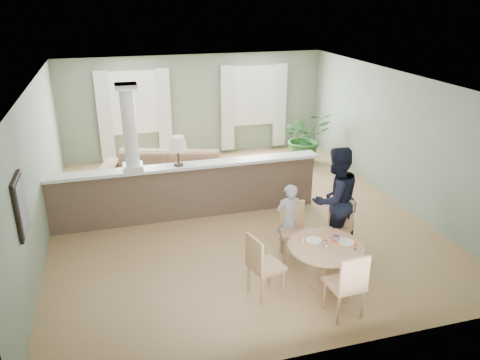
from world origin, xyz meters
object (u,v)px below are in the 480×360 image
object	(u,v)px
chair_side	(262,263)
man_person	(335,200)
chair_near	(348,283)
child_person	(289,218)
sofa	(166,174)
dining_table	(326,253)
chair_far_man	(338,225)
houseplant	(305,137)
chair_far_boy	(293,227)

from	to	relation	value
chair_side	man_person	bearing A→B (deg)	-73.13
chair_near	child_person	world-z (taller)	child_person
sofa	man_person	distance (m)	4.09
child_person	dining_table	bearing A→B (deg)	97.64
sofa	dining_table	world-z (taller)	sofa
dining_table	chair_far_man	world-z (taller)	chair_far_man
houseplant	man_person	world-z (taller)	man_person
chair_far_boy	dining_table	bearing A→B (deg)	-71.64
chair_near	man_person	world-z (taller)	man_person
houseplant	child_person	xyz separation A→B (m)	(-2.07, -4.15, -0.07)
chair_side	child_person	size ratio (longest dim) A/B	0.81
houseplant	chair_far_boy	distance (m)	4.76
sofa	chair_far_man	bearing A→B (deg)	-37.05
chair_far_boy	chair_near	bearing A→B (deg)	-77.10
chair_near	child_person	bearing A→B (deg)	-90.68
dining_table	chair_side	bearing A→B (deg)	-178.99
sofa	chair_side	distance (m)	4.31
chair_near	man_person	bearing A→B (deg)	-114.46
houseplant	chair_near	bearing A→B (deg)	-107.96
sofa	chair_far_man	world-z (taller)	chair_far_man
chair_far_boy	chair_side	distance (m)	1.31
houseplant	chair_far_boy	bearing A→B (deg)	-115.49
chair_far_boy	child_person	bearing A→B (deg)	109.73
houseplant	child_person	size ratio (longest dim) A/B	1.11
houseplant	man_person	size ratio (longest dim) A/B	0.74
dining_table	chair_near	size ratio (longest dim) A/B	1.13
chair_far_boy	chair_far_man	bearing A→B (deg)	-3.99
sofa	man_person	xyz separation A→B (m)	(2.44, -3.24, 0.50)
chair_near	child_person	distance (m)	1.90
chair_far_man	chair_side	world-z (taller)	chair_side
dining_table	chair_far_man	size ratio (longest dim) A/B	1.14
sofa	chair_far_boy	world-z (taller)	chair_far_boy
chair_near	dining_table	bearing A→B (deg)	-97.82
chair_far_man	child_person	xyz separation A→B (m)	(-0.76, 0.33, 0.07)
chair_far_man	man_person	world-z (taller)	man_person
chair_far_boy	chair_side	xyz separation A→B (m)	(-0.88, -0.97, 0.03)
houseplant	child_person	world-z (taller)	houseplant
sofa	chair_near	xyz separation A→B (m)	(1.78, -5.01, 0.12)
sofa	houseplant	bearing A→B (deg)	33.22
houseplant	chair_near	size ratio (longest dim) A/B	1.37
man_person	houseplant	bearing A→B (deg)	-120.64
chair_side	man_person	distance (m)	1.94
chair_side	chair_near	bearing A→B (deg)	-143.58
child_person	man_person	distance (m)	0.84
chair_far_boy	chair_far_man	distance (m)	0.76
chair_side	child_person	bearing A→B (deg)	-51.87
sofa	chair_near	world-z (taller)	chair_near
chair_far_boy	chair_side	size ratio (longest dim) A/B	0.95
chair_near	man_person	xyz separation A→B (m)	(0.66, 1.77, 0.37)
sofa	chair_far_boy	size ratio (longest dim) A/B	3.11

